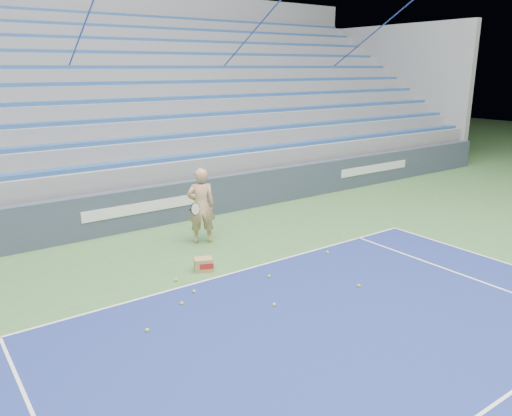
{
  "coord_description": "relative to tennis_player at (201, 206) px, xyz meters",
  "views": [
    {
      "loc": [
        -4.93,
        3.77,
        4.15
      ],
      "look_at": [
        1.27,
        12.38,
        1.15
      ],
      "focal_mm": 35.0,
      "sensor_mm": 36.0,
      "label": 1
    }
  ],
  "objects": [
    {
      "name": "tennis_ball_6",
      "position": [
        -1.56,
        -2.41,
        -0.89
      ],
      "size": [
        0.07,
        0.07,
        0.07
      ],
      "primitive_type": "sphere",
      "color": "#C6D72C",
      "rests_on": "ground"
    },
    {
      "name": "tennis_ball_0",
      "position": [
        -0.65,
        -3.74,
        -0.89
      ],
      "size": [
        0.07,
        0.07,
        0.07
      ],
      "primitive_type": "sphere",
      "color": "#C6D72C",
      "rests_on": "ground"
    },
    {
      "name": "tennis_ball_4",
      "position": [
        -2.88,
        -3.25,
        -0.89
      ],
      "size": [
        0.07,
        0.07,
        0.07
      ],
      "primitive_type": "sphere",
      "color": "#C6D72C",
      "rests_on": "ground"
    },
    {
      "name": "tennis_ball_7",
      "position": [
        0.03,
        -2.68,
        -0.89
      ],
      "size": [
        0.07,
        0.07,
        0.07
      ],
      "primitive_type": "sphere",
      "color": "#C6D72C",
      "rests_on": "ground"
    },
    {
      "name": "tennis_ball_2",
      "position": [
        -1.59,
        -1.72,
        -0.89
      ],
      "size": [
        0.07,
        0.07,
        0.07
      ],
      "primitive_type": "sphere",
      "color": "#C6D72C",
      "rests_on": "ground"
    },
    {
      "name": "tennis_ball_5",
      "position": [
        1.96,
        -2.38,
        -0.89
      ],
      "size": [
        0.07,
        0.07,
        0.07
      ],
      "primitive_type": "sphere",
      "color": "#C6D72C",
      "rests_on": "ground"
    },
    {
      "name": "tennis_ball_3",
      "position": [
        1.18,
        -4.07,
        -0.89
      ],
      "size": [
        0.07,
        0.07,
        0.07
      ],
      "primitive_type": "sphere",
      "color": "#C6D72C",
      "rests_on": "ground"
    },
    {
      "name": "ball_box",
      "position": [
        -0.86,
        -1.56,
        -0.79
      ],
      "size": [
        0.45,
        0.41,
        0.28
      ],
      "color": "#A78050",
      "rests_on": "ground"
    },
    {
      "name": "tennis_player",
      "position": [
        0.0,
        0.0,
        0.0
      ],
      "size": [
        1.0,
        0.95,
        1.86
      ],
      "color": "tan",
      "rests_on": "ground"
    },
    {
      "name": "bleachers",
      "position": [
        -0.75,
        7.66,
        1.43
      ],
      "size": [
        31.0,
        9.15,
        7.3
      ],
      "color": "gray",
      "rests_on": "ground"
    },
    {
      "name": "sponsor_barrier",
      "position": [
        -0.75,
        1.94,
        -0.38
      ],
      "size": [
        30.0,
        0.32,
        1.1
      ],
      "color": "#364152",
      "rests_on": "ground"
    },
    {
      "name": "tennis_ball_1",
      "position": [
        -1.98,
        -2.72,
        -0.89
      ],
      "size": [
        0.07,
        0.07,
        0.07
      ],
      "primitive_type": "sphere",
      "color": "#C6D72C",
      "rests_on": "ground"
    }
  ]
}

